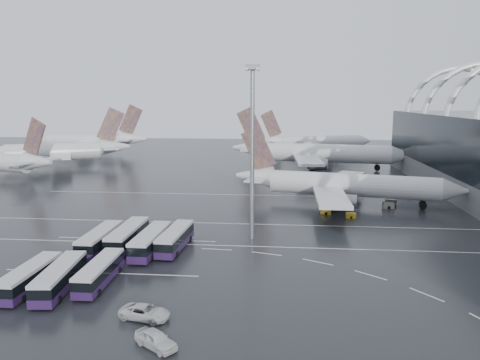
# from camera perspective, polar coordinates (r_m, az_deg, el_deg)

# --- Properties ---
(ground) EXTENTS (420.00, 420.00, 0.00)m
(ground) POSITION_cam_1_polar(r_m,az_deg,el_deg) (80.20, 4.15, -7.70)
(ground) COLOR black
(ground) RESTS_ON ground
(lane_marking_near) EXTENTS (120.00, 0.25, 0.01)m
(lane_marking_near) POSITION_cam_1_polar(r_m,az_deg,el_deg) (78.29, 4.11, -8.14)
(lane_marking_near) COLOR silver
(lane_marking_near) RESTS_ON ground
(lane_marking_mid) EXTENTS (120.00, 0.25, 0.01)m
(lane_marking_mid) POSITION_cam_1_polar(r_m,az_deg,el_deg) (91.71, 4.32, -5.44)
(lane_marking_mid) COLOR silver
(lane_marking_mid) RESTS_ON ground
(lane_marking_far) EXTENTS (120.00, 0.25, 0.01)m
(lane_marking_far) POSITION_cam_1_polar(r_m,az_deg,el_deg) (118.95, 4.58, -1.90)
(lane_marking_far) COLOR silver
(lane_marking_far) RESTS_ON ground
(bus_bay_line_south) EXTENTS (28.00, 0.25, 0.01)m
(bus_bay_line_south) POSITION_cam_1_polar(r_m,az_deg,el_deg) (69.89, -16.63, -10.79)
(bus_bay_line_south) COLOR silver
(bus_bay_line_south) RESTS_ON ground
(bus_bay_line_north) EXTENTS (28.00, 0.25, 0.01)m
(bus_bay_line_north) POSITION_cam_1_polar(r_m,az_deg,el_deg) (84.11, -12.56, -7.07)
(bus_bay_line_north) COLOR silver
(bus_bay_line_north) RESTS_ON ground
(airliner_main) EXTENTS (52.41, 45.23, 17.85)m
(airliner_main) POSITION_cam_1_polar(r_m,az_deg,el_deg) (110.80, 12.18, -0.61)
(airliner_main) COLOR silver
(airliner_main) RESTS_ON ground
(airliner_gate_b) EXTENTS (61.93, 55.02, 21.53)m
(airliner_gate_b) POSITION_cam_1_polar(r_m,az_deg,el_deg) (165.54, 9.18, 3.21)
(airliner_gate_b) COLOR silver
(airliner_gate_b) RESTS_ON ground
(airliner_gate_c) EXTENTS (53.15, 48.48, 19.61)m
(airliner_gate_c) POSITION_cam_1_polar(r_m,az_deg,el_deg) (212.03, 9.03, 4.51)
(airliner_gate_c) COLOR silver
(airliner_gate_c) RESTS_ON ground
(jet_remote_west) EXTENTS (42.86, 34.83, 18.93)m
(jet_remote_west) POSITION_cam_1_polar(r_m,az_deg,el_deg) (162.25, -27.25, 1.93)
(jet_remote_west) COLOR silver
(jet_remote_west) RESTS_ON ground
(jet_remote_mid) EXTENTS (46.57, 38.05, 21.33)m
(jet_remote_mid) POSITION_cam_1_polar(r_m,az_deg,el_deg) (180.02, -20.73, 3.26)
(jet_remote_mid) COLOR silver
(jet_remote_mid) RESTS_ON ground
(jet_remote_far) EXTENTS (50.43, 40.61, 21.99)m
(jet_remote_far) POSITION_cam_1_polar(r_m,az_deg,el_deg) (218.03, -17.52, 4.53)
(jet_remote_far) COLOR silver
(jet_remote_far) RESTS_ON ground
(bus_row_near_a) EXTENTS (3.24, 13.38, 3.29)m
(bus_row_near_a) POSITION_cam_1_polar(r_m,az_deg,el_deg) (79.22, -16.68, -6.96)
(bus_row_near_a) COLOR #1F123B
(bus_row_near_a) RESTS_ON ground
(bus_row_near_b) EXTENTS (3.41, 13.91, 3.42)m
(bus_row_near_b) POSITION_cam_1_polar(r_m,az_deg,el_deg) (79.76, -13.51, -6.64)
(bus_row_near_b) COLOR #1F123B
(bus_row_near_b) RESTS_ON ground
(bus_row_near_c) EXTENTS (3.58, 13.76, 3.37)m
(bus_row_near_c) POSITION_cam_1_polar(r_m,az_deg,el_deg) (76.37, -10.83, -7.31)
(bus_row_near_c) COLOR #1F123B
(bus_row_near_c) RESTS_ON ground
(bus_row_near_d) EXTENTS (3.70, 13.26, 3.23)m
(bus_row_near_d) POSITION_cam_1_polar(r_m,az_deg,el_deg) (77.37, -7.91, -7.06)
(bus_row_near_d) COLOR #1F123B
(bus_row_near_d) RESTS_ON ground
(bus_row_far_a) EXTENTS (3.01, 12.35, 3.04)m
(bus_row_far_a) POSITION_cam_1_polar(r_m,az_deg,el_deg) (66.80, -24.26, -10.72)
(bus_row_far_a) COLOR #1F123B
(bus_row_far_a) RESTS_ON ground
(bus_row_far_b) EXTENTS (4.14, 13.03, 3.15)m
(bus_row_far_b) POSITION_cam_1_polar(r_m,az_deg,el_deg) (65.03, -21.12, -11.00)
(bus_row_far_b) COLOR #1F123B
(bus_row_far_b) RESTS_ON ground
(bus_row_far_c) EXTENTS (3.10, 12.19, 2.99)m
(bus_row_far_c) POSITION_cam_1_polar(r_m,az_deg,el_deg) (65.48, -16.75, -10.69)
(bus_row_far_c) COLOR #1F123B
(bus_row_far_c) RESTS_ON ground
(van_curve_a) EXTENTS (6.12, 3.74, 1.58)m
(van_curve_a) POSITION_cam_1_polar(r_m,az_deg,el_deg) (54.95, -11.53, -15.51)
(van_curve_a) COLOR silver
(van_curve_a) RESTS_ON ground
(van_curve_b) EXTENTS (5.23, 4.53, 1.70)m
(van_curve_b) POSITION_cam_1_polar(r_m,az_deg,el_deg) (49.21, -10.22, -18.57)
(van_curve_b) COLOR silver
(van_curve_b) RESTS_ON ground
(floodlight_mast) EXTENTS (2.28, 2.28, 29.73)m
(floodlight_mast) POSITION_cam_1_polar(r_m,az_deg,el_deg) (78.99, 1.51, 5.89)
(floodlight_mast) COLOR gray
(floodlight_mast) RESTS_ON ground
(gse_cart_belly_a) EXTENTS (1.94, 1.15, 1.06)m
(gse_cart_belly_a) POSITION_cam_1_polar(r_m,az_deg,el_deg) (99.01, 13.36, -4.23)
(gse_cart_belly_a) COLOR gold
(gse_cart_belly_a) RESTS_ON ground
(gse_cart_belly_b) EXTENTS (2.35, 1.39, 1.28)m
(gse_cart_belly_b) POSITION_cam_1_polar(r_m,az_deg,el_deg) (113.54, 17.90, -2.59)
(gse_cart_belly_b) COLOR slate
(gse_cart_belly_b) RESTS_ON ground
(gse_cart_belly_c) EXTENTS (2.11, 1.25, 1.15)m
(gse_cart_belly_c) POSITION_cam_1_polar(r_m,az_deg,el_deg) (101.24, 10.42, -3.78)
(gse_cart_belly_c) COLOR gold
(gse_cart_belly_c) RESTS_ON ground
(gse_cart_belly_d) EXTENTS (2.46, 1.45, 1.34)m
(gse_cart_belly_d) POSITION_cam_1_polar(r_m,az_deg,el_deg) (110.07, 17.64, -2.94)
(gse_cart_belly_d) COLOR slate
(gse_cart_belly_d) RESTS_ON ground
(gse_cart_belly_e) EXTENTS (2.34, 1.38, 1.27)m
(gse_cart_belly_e) POSITION_cam_1_polar(r_m,az_deg,el_deg) (115.97, 13.40, -2.12)
(gse_cart_belly_e) COLOR gold
(gse_cart_belly_e) RESTS_ON ground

